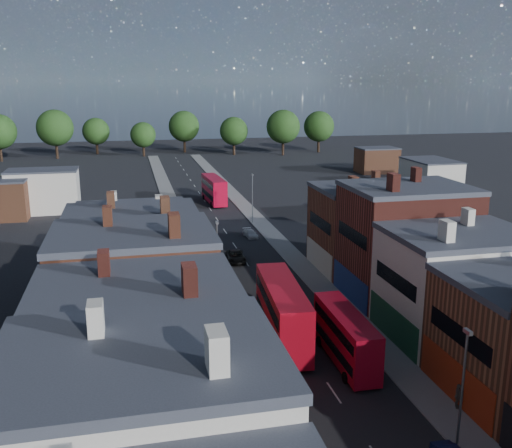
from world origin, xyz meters
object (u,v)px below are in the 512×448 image
bus_0 (282,311)px  car_3 (250,234)px  bus_2 (214,189)px  car_2 (236,257)px  ped_3 (458,396)px  bus_1 (346,336)px

bus_0 → car_3: (4.61, 34.77, -2.35)m
bus_2 → car_2: (-2.73, -36.37, -1.98)m
bus_2 → ped_3: bus_2 is taller
bus_2 → ped_3: size_ratio=6.34×
car_3 → ped_3: (4.59, -47.86, 0.49)m
car_2 → bus_1: bearing=-79.2°
bus_2 → car_3: size_ratio=3.13×
car_3 → ped_3: 48.08m
bus_2 → car_2: bearing=-97.7°
bus_2 → car_2: 36.52m
ped_3 → car_3: bearing=27.6°
bus_0 → bus_1: bearing=-45.6°
bus_0 → car_2: bearing=93.7°
car_3 → car_2: bearing=-117.7°
bus_0 → bus_2: size_ratio=1.09×
bus_0 → car_3: 35.16m
bus_0 → ped_3: bearing=-50.5°
bus_0 → ped_3: 16.11m
bus_0 → car_2: (0.29, 23.59, -2.21)m
car_3 → bus_2: bearing=87.0°
bus_1 → car_2: bearing=98.4°
bus_1 → car_3: bus_1 is taller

